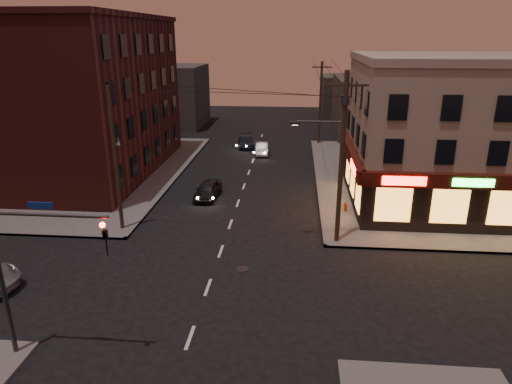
# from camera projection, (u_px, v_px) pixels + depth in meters

# --- Properties ---
(ground) EXTENTS (120.00, 120.00, 0.00)m
(ground) POSITION_uv_depth(u_px,v_px,m) (208.00, 287.00, 22.74)
(ground) COLOR black
(ground) RESTS_ON ground
(sidewalk_ne) EXTENTS (24.00, 28.00, 0.15)m
(sidewalk_ne) POSITION_uv_depth(u_px,v_px,m) (456.00, 180.00, 39.11)
(sidewalk_ne) COLOR #514F4C
(sidewalk_ne) RESTS_ON ground
(sidewalk_nw) EXTENTS (24.00, 28.00, 0.15)m
(sidewalk_nw) POSITION_uv_depth(u_px,v_px,m) (54.00, 170.00, 42.08)
(sidewalk_nw) COLOR #514F4C
(sidewalk_nw) RESTS_ON ground
(pizza_building) EXTENTS (15.85, 12.85, 10.50)m
(pizza_building) POSITION_uv_depth(u_px,v_px,m) (462.00, 133.00, 32.31)
(pizza_building) COLOR tan
(pizza_building) RESTS_ON sidewalk_ne
(brick_apartment) EXTENTS (12.00, 20.00, 13.00)m
(brick_apartment) POSITION_uv_depth(u_px,v_px,m) (82.00, 98.00, 39.63)
(brick_apartment) COLOR #4B1A18
(brick_apartment) RESTS_ON sidewalk_nw
(bg_building_ne_a) EXTENTS (10.00, 12.00, 7.00)m
(bg_building_ne_a) POSITION_uv_depth(u_px,v_px,m) (376.00, 106.00, 56.19)
(bg_building_ne_a) COLOR #3F3D3A
(bg_building_ne_a) RESTS_ON ground
(bg_building_nw) EXTENTS (9.00, 10.00, 8.00)m
(bg_building_nw) POSITION_uv_depth(u_px,v_px,m) (170.00, 96.00, 62.02)
(bg_building_nw) COLOR #3F3D3A
(bg_building_nw) RESTS_ON ground
(bg_building_ne_b) EXTENTS (8.00, 8.00, 6.00)m
(bg_building_ne_b) POSITION_uv_depth(u_px,v_px,m) (348.00, 96.00, 69.70)
(bg_building_ne_b) COLOR #3F3D3A
(bg_building_ne_b) RESTS_ON ground
(utility_pole_main) EXTENTS (4.20, 0.44, 10.00)m
(utility_pole_main) POSITION_uv_depth(u_px,v_px,m) (340.00, 150.00, 25.76)
(utility_pole_main) COLOR #382619
(utility_pole_main) RESTS_ON sidewalk_ne
(utility_pole_far) EXTENTS (0.26, 0.26, 9.00)m
(utility_pole_far) POSITION_uv_depth(u_px,v_px,m) (320.00, 103.00, 50.76)
(utility_pole_far) COLOR #382619
(utility_pole_far) RESTS_ON sidewalk_ne
(utility_pole_west) EXTENTS (0.24, 0.24, 9.00)m
(utility_pole_west) POSITION_uv_depth(u_px,v_px,m) (115.00, 160.00, 27.89)
(utility_pole_west) COLOR #382619
(utility_pole_west) RESTS_ON sidewalk_nw
(traffic_signal) EXTENTS (4.49, 0.32, 6.47)m
(traffic_signal) POSITION_uv_depth(u_px,v_px,m) (24.00, 261.00, 16.56)
(traffic_signal) COLOR #333538
(traffic_signal) RESTS_ON ground
(sedan_near) EXTENTS (1.88, 3.97, 1.31)m
(sedan_near) POSITION_uv_depth(u_px,v_px,m) (208.00, 190.00, 34.95)
(sedan_near) COLOR black
(sedan_near) RESTS_ON ground
(sedan_mid) EXTENTS (1.58, 3.78, 1.22)m
(sedan_mid) POSITION_uv_depth(u_px,v_px,m) (262.00, 149.00, 47.65)
(sedan_mid) COLOR gray
(sedan_mid) RESTS_ON ground
(sedan_far) EXTENTS (2.28, 4.43, 1.23)m
(sedan_far) POSITION_uv_depth(u_px,v_px,m) (246.00, 142.00, 50.64)
(sedan_far) COLOR #192032
(sedan_far) RESTS_ON ground
(fire_hydrant) EXTENTS (0.32, 0.32, 0.70)m
(fire_hydrant) POSITION_uv_depth(u_px,v_px,m) (346.00, 206.00, 31.98)
(fire_hydrant) COLOR #A0210E
(fire_hydrant) RESTS_ON sidewalk_ne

